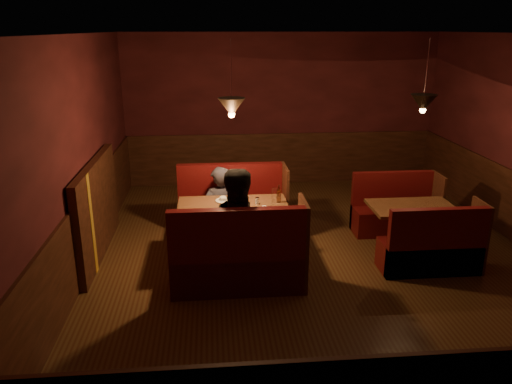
{
  "coord_description": "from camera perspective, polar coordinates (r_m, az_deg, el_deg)",
  "views": [
    {
      "loc": [
        -1.36,
        -6.06,
        2.97
      ],
      "look_at": [
        -0.81,
        0.03,
        0.95
      ],
      "focal_mm": 35.0,
      "sensor_mm": 36.0,
      "label": 1
    }
  ],
  "objects": [
    {
      "name": "room",
      "position": [
        6.48,
        4.66,
        1.01
      ],
      "size": [
        6.02,
        7.02,
        2.92
      ],
      "color": "#4C2714",
      "rests_on": "ground"
    },
    {
      "name": "main_table",
      "position": [
        6.54,
        -2.49,
        -3.03
      ],
      "size": [
        1.44,
        0.87,
        1.01
      ],
      "color": "#4E3118",
      "rests_on": "ground"
    },
    {
      "name": "second_bench_far",
      "position": [
        7.88,
        15.55,
        -2.31
      ],
      "size": [
        1.27,
        0.47,
        0.91
      ],
      "color": "#430C0B",
      "rests_on": "ground"
    },
    {
      "name": "main_bench_far",
      "position": [
        7.39,
        -2.65,
        -2.55
      ],
      "size": [
        1.58,
        0.57,
        1.08
      ],
      "color": "#430C0B",
      "rests_on": "ground"
    },
    {
      "name": "main_bench_near",
      "position": [
        5.9,
        -1.9,
        -8.17
      ],
      "size": [
        1.58,
        0.57,
        1.08
      ],
      "color": "#430C0B",
      "rests_on": "ground"
    },
    {
      "name": "diner_a",
      "position": [
        7.08,
        -4.23,
        -0.14
      ],
      "size": [
        0.63,
        0.53,
        1.48
      ],
      "primitive_type": "imported",
      "rotation": [
        0.0,
        0.0,
        3.53
      ],
      "color": "#2E2C38",
      "rests_on": "ground"
    },
    {
      "name": "diner_b",
      "position": [
        5.92,
        -1.65,
        -2.38
      ],
      "size": [
        1.0,
        0.86,
        1.76
      ],
      "primitive_type": "imported",
      "rotation": [
        0.0,
        0.0,
        0.25
      ],
      "color": "black",
      "rests_on": "ground"
    },
    {
      "name": "second_table",
      "position": [
        7.21,
        17.34,
        -2.79
      ],
      "size": [
        1.15,
        0.73,
        0.65
      ],
      "color": "#4E3118",
      "rests_on": "ground"
    },
    {
      "name": "second_bench_near",
      "position": [
        6.72,
        19.56,
        -6.37
      ],
      "size": [
        1.27,
        0.47,
        0.91
      ],
      "color": "#430C0B",
      "rests_on": "ground"
    }
  ]
}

